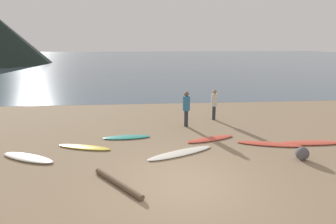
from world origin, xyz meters
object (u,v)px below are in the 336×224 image
Objects in this scene: surfboard_6 at (310,143)px; surfboard_0 at (28,158)px; person_0 at (214,102)px; surfboard_4 at (210,139)px; driftwood_log at (118,183)px; surfboard_3 at (181,153)px; surfboard_5 at (269,144)px; surfboard_2 at (127,137)px; beach_rock_far at (302,153)px; person_1 at (186,106)px; surfboard_1 at (84,147)px.

surfboard_0 is at bearing -175.07° from surfboard_6.
surfboard_4 is at bearing -159.34° from person_0.
surfboard_4 is 5.01m from driftwood_log.
surfboard_3 is 1.08× the size of surfboard_5.
driftwood_log is at bearing -157.59° from surfboard_6.
driftwood_log reaches higher than surfboard_5.
driftwood_log is (-2.06, -2.18, 0.04)m from surfboard_3.
surfboard_6 is (3.85, -0.82, 0.00)m from surfboard_4.
surfboard_5 is at bearing -125.05° from person_0.
surfboard_4 is 0.81× the size of surfboard_6.
surfboard_0 is 1.13× the size of surfboard_2.
beach_rock_far reaches higher than surfboard_2.
surfboard_2 is 5.13m from person_0.
surfboard_5 is at bearing 31.10° from surfboard_0.
surfboard_3 is at bearing -135.60° from person_1.
surfboard_0 is 5.33m from surfboard_3.
surfboard_0 is at bearing 157.24° from person_0.
surfboard_3 is (5.33, 0.01, -0.01)m from surfboard_0.
surfboard_5 is at bearing 108.30° from beach_rock_far.
surfboard_3 is 5.31m from surfboard_6.
surfboard_4 is 0.98× the size of driftwood_log.
surfboard_4 is at bearing 45.81° from driftwood_log.
beach_rock_far reaches higher than driftwood_log.
beach_rock_far reaches higher than surfboard_1.
driftwood_log is at bearing -168.06° from beach_rock_far.
surfboard_6 is at bearing -31.20° from surfboard_4.
surfboard_2 is at bearing 52.31° from surfboard_1.
surfboard_3 is at bearing 46.58° from driftwood_log.
surfboard_2 is 0.73× the size of surfboard_6.
surfboard_6 is at bearing 16.36° from surfboard_1.
surfboard_3 is at bearing -154.55° from surfboard_4.
surfboard_3 is 1.21× the size of driftwood_log.
surfboard_1 is 5.04m from surfboard_4.
surfboard_1 is (1.74, 0.89, -0.01)m from surfboard_0.
driftwood_log is 4.88× the size of beach_rock_far.
surfboard_5 is 1.60m from beach_rock_far.
driftwood_log reaches higher than surfboard_0.
surfboard_0 is 1.95m from surfboard_1.
surfboard_1 reaches higher than surfboard_6.
surfboard_6 is (7.31, -1.33, 0.00)m from surfboard_2.
surfboard_0 is at bearing 154.89° from surfboard_3.
beach_rock_far is at bearing -55.07° from surfboard_5.
person_0 is (7.65, 4.49, 0.87)m from surfboard_0.
surfboard_1 is at bearing 167.05° from beach_rock_far.
surfboard_1 is 6.97m from person_0.
person_1 is (2.74, 1.47, 0.96)m from surfboard_2.
driftwood_log is at bearing -176.52° from person_0.
surfboard_2 is 3.26m from person_1.
surfboard_1 is 4.77× the size of beach_rock_far.
surfboard_1 is at bearing -165.41° from surfboard_5.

